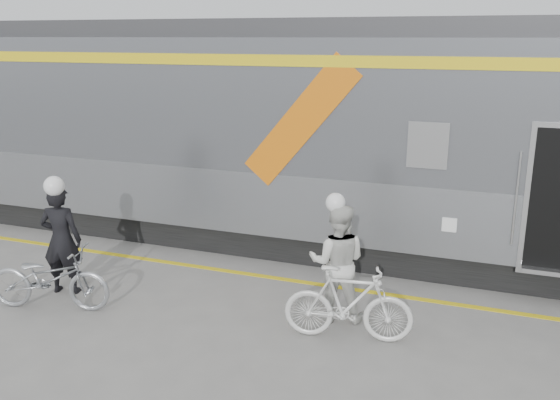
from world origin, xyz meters
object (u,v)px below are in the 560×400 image
at_px(bicycle_left, 49,278).
at_px(bicycle_right, 348,304).
at_px(man, 61,240).
at_px(woman, 337,262).

relative_size(bicycle_left, bicycle_right, 1.06).
height_order(man, bicycle_left, man).
bearing_deg(bicycle_left, woman, -87.77).
height_order(man, bicycle_right, man).
xyz_separation_m(man, woman, (4.15, 0.60, -0.02)).
bearing_deg(bicycle_right, woman, 18.77).
distance_m(woman, bicycle_right, 0.71).
bearing_deg(woman, bicycle_right, 108.77).
height_order(bicycle_left, bicycle_right, bicycle_right).
bearing_deg(man, bicycle_right, 166.63).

